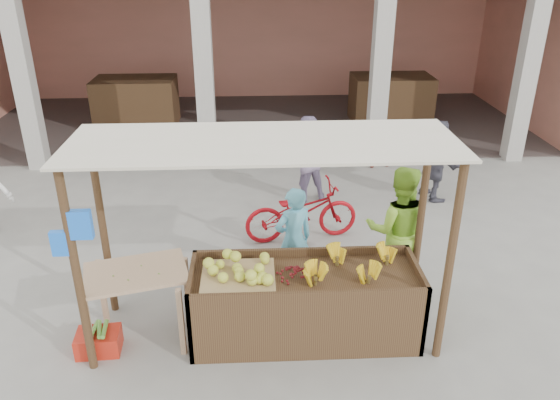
{
  "coord_description": "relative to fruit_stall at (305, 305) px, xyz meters",
  "views": [
    {
      "loc": [
        -0.04,
        -5.19,
        4.17
      ],
      "look_at": [
        0.27,
        1.2,
        1.2
      ],
      "focal_mm": 35.0,
      "sensor_mm": 36.0,
      "label": 1
    }
  ],
  "objects": [
    {
      "name": "ground",
      "position": [
        -0.5,
        0.0,
        -0.4
      ],
      "size": [
        60.0,
        60.0,
        0.0
      ],
      "primitive_type": "plane",
      "color": "slate",
      "rests_on": "ground"
    },
    {
      "name": "market_building",
      "position": [
        -0.45,
        8.93,
        2.3
      ],
      "size": [
        14.4,
        6.4,
        4.2
      ],
      "color": "tan",
      "rests_on": "ground"
    },
    {
      "name": "fruit_stall",
      "position": [
        0.0,
        0.0,
        0.0
      ],
      "size": [
        2.6,
        0.95,
        0.8
      ],
      "primitive_type": "cube",
      "color": "#4A351D",
      "rests_on": "ground"
    },
    {
      "name": "stall_awning",
      "position": [
        -0.51,
        0.06,
        1.58
      ],
      "size": [
        4.09,
        1.35,
        2.39
      ],
      "color": "#4A351D",
      "rests_on": "ground"
    },
    {
      "name": "banana_heap",
      "position": [
        0.51,
        0.03,
        0.49
      ],
      "size": [
        1.01,
        0.55,
        0.18
      ],
      "primitive_type": null,
      "color": "yellow",
      "rests_on": "fruit_stall"
    },
    {
      "name": "melon_tray",
      "position": [
        -0.75,
        -0.04,
        0.5
      ],
      "size": [
        0.82,
        0.71,
        0.21
      ],
      "color": "#A18353",
      "rests_on": "fruit_stall"
    },
    {
      "name": "berry_heap",
      "position": [
        -0.11,
        -0.01,
        0.47
      ],
      "size": [
        0.46,
        0.38,
        0.15
      ],
      "primitive_type": "ellipsoid",
      "color": "maroon",
      "rests_on": "fruit_stall"
    },
    {
      "name": "side_table",
      "position": [
        -1.89,
        0.04,
        0.36
      ],
      "size": [
        1.26,
        1.0,
        0.9
      ],
      "rotation": [
        0.0,
        0.0,
        0.26
      ],
      "color": "tan",
      "rests_on": "ground"
    },
    {
      "name": "papaya_pile",
      "position": [
        -1.89,
        0.04,
        0.59
      ],
      "size": [
        0.63,
        0.36,
        0.18
      ],
      "primitive_type": null,
      "color": "#519731",
      "rests_on": "side_table"
    },
    {
      "name": "red_crate",
      "position": [
        -2.35,
        -0.19,
        -0.28
      ],
      "size": [
        0.5,
        0.38,
        0.25
      ],
      "primitive_type": "cube",
      "rotation": [
        0.0,
        0.0,
        0.06
      ],
      "color": "#B62313",
      "rests_on": "ground"
    },
    {
      "name": "plantain_bundle",
      "position": [
        -2.35,
        -0.19,
        -0.11
      ],
      "size": [
        0.39,
        0.28,
        0.08
      ],
      "primitive_type": null,
      "color": "#5C9937",
      "rests_on": "red_crate"
    },
    {
      "name": "produce_sacks",
      "position": [
        2.05,
        5.37,
        -0.12
      ],
      "size": [
        0.74,
        0.7,
        0.56
      ],
      "color": "maroon",
      "rests_on": "ground"
    },
    {
      "name": "vendor_blue",
      "position": [
        -0.06,
        0.96,
        0.38
      ],
      "size": [
        0.71,
        0.62,
        1.56
      ],
      "primitive_type": "imported",
      "rotation": [
        0.0,
        0.0,
        3.55
      ],
      "color": "#5AB0C9",
      "rests_on": "ground"
    },
    {
      "name": "vendor_green",
      "position": [
        1.28,
        0.91,
        0.52
      ],
      "size": [
        0.97,
        0.67,
        1.84
      ],
      "primitive_type": "imported",
      "rotation": [
        0.0,
        0.0,
        2.95
      ],
      "color": "#8FC833",
      "rests_on": "ground"
    },
    {
      "name": "motorcycle",
      "position": [
        0.16,
        2.32,
        0.08
      ],
      "size": [
        0.94,
        1.93,
        0.97
      ],
      "primitive_type": "imported",
      "rotation": [
        0.0,
        0.0,
        1.74
      ],
      "color": "#9F0C14",
      "rests_on": "ground"
    },
    {
      "name": "shopper_d",
      "position": [
        2.66,
        3.74,
        0.37
      ],
      "size": [
        0.99,
        1.54,
        1.55
      ],
      "primitive_type": "imported",
      "rotation": [
        0.0,
        0.0,
        1.87
      ],
      "color": "#464450",
      "rests_on": "ground"
    },
    {
      "name": "shopper_f",
      "position": [
        0.36,
        3.8,
        0.45
      ],
      "size": [
        0.92,
        0.67,
        1.7
      ],
      "primitive_type": "imported",
      "rotation": [
        0.0,
        0.0,
        3.4
      ],
      "color": "gray",
      "rests_on": "ground"
    }
  ]
}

